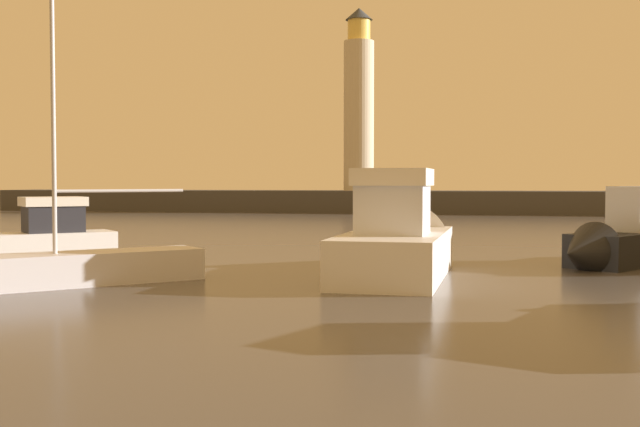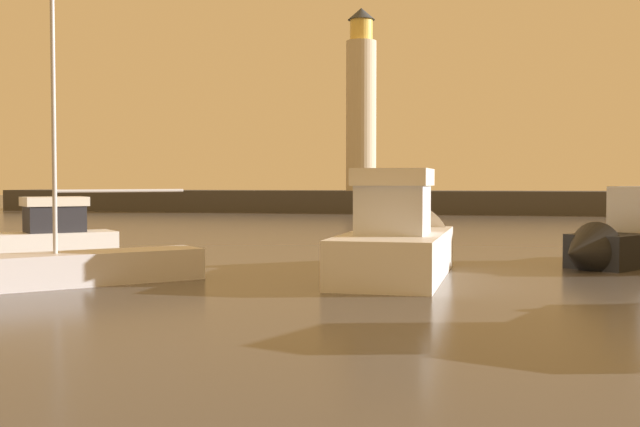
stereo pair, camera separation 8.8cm
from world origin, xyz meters
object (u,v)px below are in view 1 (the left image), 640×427
object	(u,v)px
motorboat_5	(402,242)
motorboat_4	(620,242)
lighthouse	(359,104)
sailboat_moored	(80,266)
motorboat_0	(21,238)

from	to	relation	value
motorboat_5	motorboat_4	bearing A→B (deg)	26.80
lighthouse	motorboat_5	xyz separation A→B (m)	(9.87, -46.37, -8.86)
motorboat_4	sailboat_moored	bearing A→B (deg)	-150.70
lighthouse	motorboat_0	xyz separation A→B (m)	(-4.40, -44.77, -9.07)
lighthouse	motorboat_5	world-z (taller)	lighthouse
motorboat_5	sailboat_moored	world-z (taller)	sailboat_moored
motorboat_4	motorboat_5	xyz separation A→B (m)	(-6.77, -3.42, 0.13)
motorboat_5	sailboat_moored	size ratio (longest dim) A/B	0.91
motorboat_0	motorboat_5	xyz separation A→B (m)	(14.27, -1.61, 0.21)
motorboat_4	sailboat_moored	xyz separation A→B (m)	(-14.83, -8.32, -0.28)
lighthouse	motorboat_5	bearing A→B (deg)	-77.99
lighthouse	motorboat_4	distance (m)	46.93
lighthouse	motorboat_5	distance (m)	48.23
motorboat_5	sailboat_moored	distance (m)	9.44
sailboat_moored	motorboat_5	bearing A→B (deg)	31.32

